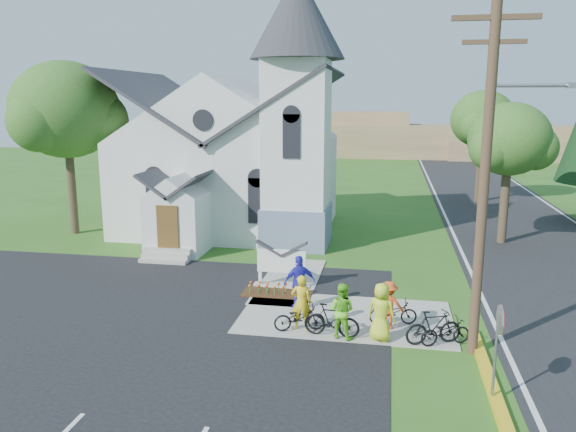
% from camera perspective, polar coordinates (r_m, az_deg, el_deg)
% --- Properties ---
extents(ground, '(120.00, 120.00, 0.00)m').
position_cam_1_polar(ground, '(18.84, 1.11, -10.54)').
color(ground, '#2C5F1B').
rests_on(ground, ground).
extents(parking_lot, '(20.00, 16.00, 0.02)m').
position_cam_1_polar(parking_lot, '(19.44, -21.12, -10.62)').
color(parking_lot, black).
rests_on(parking_lot, ground).
extents(road, '(8.00, 90.00, 0.02)m').
position_cam_1_polar(road, '(33.78, 22.44, -1.36)').
color(road, black).
rests_on(road, ground).
extents(sidewalk, '(7.00, 4.00, 0.05)m').
position_cam_1_polar(sidewalk, '(19.13, 5.86, -10.16)').
color(sidewalk, '#9F9B90').
rests_on(sidewalk, ground).
extents(church, '(12.35, 12.00, 13.00)m').
position_cam_1_polar(church, '(30.88, -5.23, 8.17)').
color(church, white).
rests_on(church, ground).
extents(church_sign, '(2.20, 0.40, 1.70)m').
position_cam_1_polar(church_sign, '(21.68, -0.66, -4.65)').
color(church_sign, '#9F9B90').
rests_on(church_sign, ground).
extents(flower_bed, '(2.60, 1.10, 0.07)m').
position_cam_1_polar(flower_bed, '(21.15, -1.12, -7.90)').
color(flower_bed, '#341D0E').
rests_on(flower_bed, ground).
extents(utility_pole, '(3.45, 0.28, 10.00)m').
position_cam_1_polar(utility_pole, '(16.02, 19.64, 4.82)').
color(utility_pole, '#452F22').
rests_on(utility_pole, ground).
extents(stop_sign, '(0.11, 0.76, 2.48)m').
position_cam_1_polar(stop_sign, '(14.33, 20.61, -11.03)').
color(stop_sign, gray).
rests_on(stop_sign, ground).
extents(tree_lot_corner, '(5.60, 5.60, 9.15)m').
position_cam_1_polar(tree_lot_corner, '(31.98, -21.65, 9.96)').
color(tree_lot_corner, '#36281D').
rests_on(tree_lot_corner, ground).
extents(tree_road_near, '(4.00, 4.00, 7.05)m').
position_cam_1_polar(tree_road_near, '(29.83, 21.56, 7.21)').
color(tree_road_near, '#36281D').
rests_on(tree_road_near, ground).
extents(tree_road_mid, '(4.40, 4.40, 7.80)m').
position_cam_1_polar(tree_road_mid, '(41.71, 19.17, 9.23)').
color(tree_road_mid, '#36281D').
rests_on(tree_road_mid, ground).
extents(distant_hills, '(61.00, 10.00, 5.60)m').
position_cam_1_polar(distant_hills, '(73.72, 10.87, 7.67)').
color(distant_hills, brown).
rests_on(distant_hills, ground).
extents(cyclist_0, '(0.67, 0.46, 1.77)m').
position_cam_1_polar(cyclist_0, '(17.73, 1.36, -8.76)').
color(cyclist_0, gold).
rests_on(cyclist_0, sidewalk).
extents(bike_0, '(1.70, 1.03, 0.85)m').
position_cam_1_polar(bike_0, '(17.79, 1.17, -10.28)').
color(bike_0, black).
rests_on(bike_0, sidewalk).
extents(cyclist_1, '(0.99, 0.88, 1.72)m').
position_cam_1_polar(cyclist_1, '(17.23, 5.45, -9.53)').
color(cyclist_1, '#6AD327').
rests_on(cyclist_1, sidewalk).
extents(bike_1, '(1.77, 0.66, 1.04)m').
position_cam_1_polar(bike_1, '(17.38, 4.46, -10.52)').
color(bike_1, black).
rests_on(bike_1, sidewalk).
extents(cyclist_2, '(1.20, 0.88, 1.89)m').
position_cam_1_polar(cyclist_2, '(19.37, 1.19, -6.76)').
color(cyclist_2, '#2825BC').
rests_on(cyclist_2, sidewalk).
extents(bike_2, '(1.60, 0.78, 0.81)m').
position_cam_1_polar(bike_2, '(18.58, 10.62, -9.57)').
color(bike_2, black).
rests_on(bike_2, sidewalk).
extents(cyclist_3, '(1.03, 0.64, 1.54)m').
position_cam_1_polar(cyclist_3, '(18.12, 10.16, -8.89)').
color(cyclist_3, '#EC511A').
rests_on(cyclist_3, sidewalk).
extents(bike_3, '(1.80, 1.08, 1.04)m').
position_cam_1_polar(bike_3, '(17.37, 14.57, -10.89)').
color(bike_3, black).
rests_on(bike_3, sidewalk).
extents(cyclist_4, '(1.02, 0.85, 1.79)m').
position_cam_1_polar(cyclist_4, '(17.17, 9.44, -9.59)').
color(cyclist_4, '#C6DB29').
rests_on(cyclist_4, sidewalk).
extents(bike_4, '(1.65, 1.12, 0.82)m').
position_cam_1_polar(bike_4, '(17.45, 15.70, -11.25)').
color(bike_4, black).
rests_on(bike_4, sidewalk).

